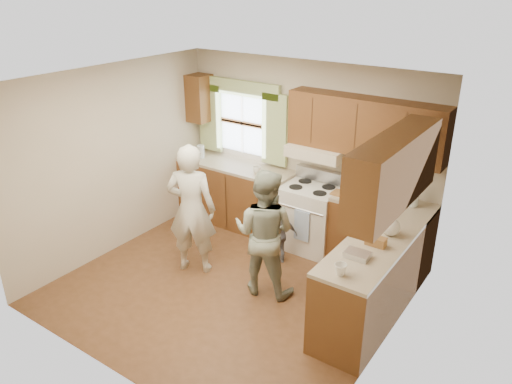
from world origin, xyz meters
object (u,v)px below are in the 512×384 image
Objects in this scene: stove at (311,216)px; child at (279,235)px; woman_left at (191,210)px; woman_right at (264,233)px.

stove reaches higher than child.
stove is 0.64× the size of woman_left.
woman_left is at bearing -125.11° from stove.
woman_left is at bearing 9.22° from child.
child is at bearing -104.17° from stove.
woman_right reaches higher than stove.
woman_right is at bearing 72.74° from child.
woman_right is 1.93× the size of child.
stove is 1.34× the size of child.
child is at bearing -160.73° from woman_left.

